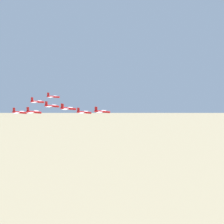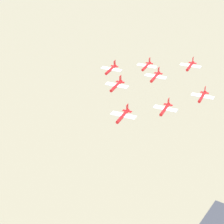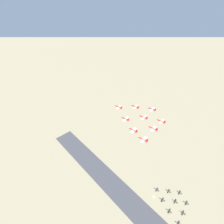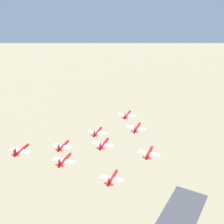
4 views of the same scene
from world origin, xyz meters
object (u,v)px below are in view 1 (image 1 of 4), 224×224
Objects in this scene: jet_2 at (68,108)px; jet_0 at (102,112)px; jet_7 at (37,102)px; jet_1 at (84,112)px; jet_6 at (53,97)px; jet_8 at (19,112)px; jet_4 at (51,106)px; jet_3 at (67,108)px; jet_5 at (33,112)px.

jet_0 is at bearing 120.47° from jet_2.
jet_1 is at bearing 90.00° from jet_7.
jet_2 is 1.00× the size of jet_6.
jet_6 is (-35.73, -25.18, -0.77)m from jet_2.
jet_4 is at bearing 120.47° from jet_8.
jet_1 is 33.09m from jet_6.
jet_6 is at bearing -150.46° from jet_4.
jet_1 reaches higher than jet_3.
jet_7 is (7.01, -14.85, 4.07)m from jet_3.
jet_1 is 1.00× the size of jet_6.
jet_0 is 1.00× the size of jet_6.
jet_8 is (14.02, -29.70, 0.73)m from jet_1.
jet_2 is (7.01, -14.85, 1.91)m from jet_0.
jet_2 is at bearing 59.53° from jet_7.
jet_5 is at bearing -59.53° from jet_0.
jet_2 is at bearing -59.53° from jet_0.
jet_7 is at bearing -101.09° from jet_0.
jet_2 is 43.72m from jet_6.
jet_1 is 28.55m from jet_7.
jet_1 is 1.00× the size of jet_4.
jet_4 reaches higher than jet_8.
jet_8 reaches higher than jet_3.
jet_1 is 1.00× the size of jet_7.
jet_4 is 1.00× the size of jet_7.
jet_2 is 1.00× the size of jet_7.
jet_4 is 28.71m from jet_6.
jet_7 reaches higher than jet_8.
jet_3 is 17.15m from jet_4.
jet_4 is at bearing 59.53° from jet_7.
jet_7 is (16.58, -1.51, -0.36)m from jet_6.
jet_2 is 1.00× the size of jet_4.
jet_1 is 16.83m from jet_4.
jet_0 reaches higher than jet_3.
jet_4 is at bearing -120.47° from jet_2.
jet_6 reaches higher than jet_7.
jet_8 is at bearing -120.47° from jet_5.
jet_1 is 32.85m from jet_8.
jet_1 is 1.00× the size of jet_8.
jet_4 is (-9.57, -13.34, -1.12)m from jet_2.
jet_4 is 1.00× the size of jet_5.
jet_2 reaches higher than jet_6.
jet_2 reaches higher than jet_1.
jet_7 reaches higher than jet_0.
jet_2 is at bearing 40.36° from jet_6.
jet_4 is at bearing -180.00° from jet_5.
jet_5 is (16.58, -1.51, -0.23)m from jet_4.
jet_3 is at bearing -180.00° from jet_4.
jet_6 is at bearing -180.00° from jet_7.
jet_4 is at bearing 0.00° from jet_3.
jet_6 is (-42.74, -10.33, 0.58)m from jet_5.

